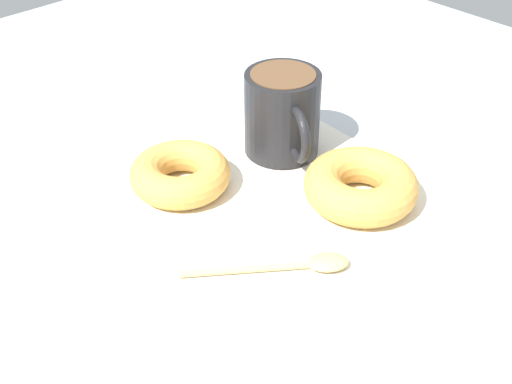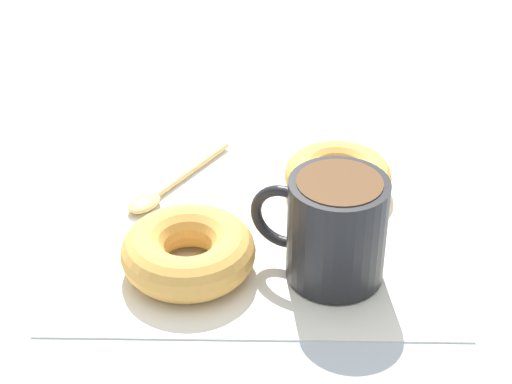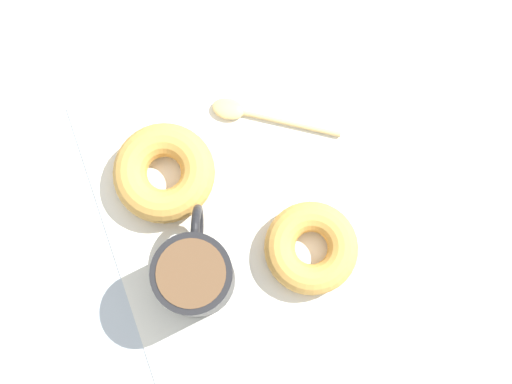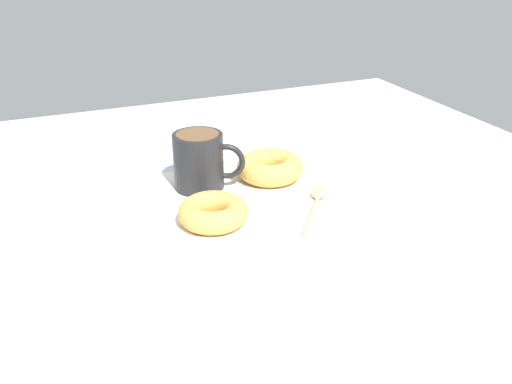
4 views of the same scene
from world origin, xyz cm
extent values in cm
cube|color=#B2BCC6|center=(0.00, 0.00, -1.00)|extent=(120.00, 120.00, 2.00)
cube|color=white|center=(-2.91, 0.51, 0.15)|extent=(35.03, 35.03, 0.30)
cylinder|color=black|center=(-12.13, -5.34, 4.68)|extent=(7.82, 7.82, 8.76)
cylinder|color=brown|center=(-12.13, -5.34, 8.86)|extent=(6.62, 6.62, 0.60)
torus|color=black|center=(-10.22, -1.37, 4.68)|extent=(3.34, 5.62, 5.80)
torus|color=gold|center=(0.23, -7.17, 1.91)|extent=(9.85, 9.85, 3.22)
torus|color=gold|center=(-10.99, 6.37, 2.12)|extent=(10.88, 10.88, 3.63)
ellipsoid|color=#D8B772|center=(-1.81, 10.55, 0.75)|extent=(4.32, 4.09, 0.90)
cylinder|color=#D8B772|center=(3.68, 6.39, 0.58)|extent=(9.49, 7.37, 0.56)
camera|label=1|loc=(33.91, 39.48, 40.96)|focal=50.00mm
camera|label=2|loc=(-65.67, 3.71, 43.98)|focal=60.00mm
camera|label=3|loc=(-8.72, -12.69, 75.74)|focal=50.00mm
camera|label=4|loc=(66.95, -28.82, 38.68)|focal=40.00mm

